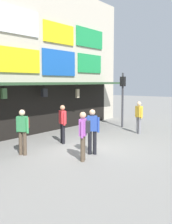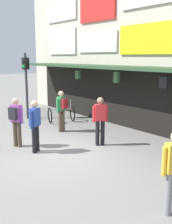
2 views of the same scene
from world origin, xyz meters
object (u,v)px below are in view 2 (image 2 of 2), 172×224
bicycle_parked (61,114)px  pedestrian_in_yellow (62,108)px  pedestrian_in_purple (16,119)px  traffic_light_near (26,75)px  pedestrian_in_blue (35,123)px  pedestrian_in_red (100,119)px

bicycle_parked → pedestrian_in_yellow: 1.78m
pedestrian_in_purple → traffic_light_near: bearing=149.0°
pedestrian_in_blue → pedestrian_in_yellow: 2.55m
traffic_light_near → pedestrian_in_blue: bearing=-23.4°
bicycle_parked → pedestrian_in_blue: bearing=-44.6°
pedestrian_in_yellow → pedestrian_in_blue: bearing=-52.7°
pedestrian_in_yellow → pedestrian_in_purple: 2.37m
bicycle_parked → pedestrian_in_purple: (2.09, -3.17, 0.59)m
pedestrian_in_yellow → pedestrian_in_purple: same height
bicycle_parked → pedestrian_in_blue: size_ratio=0.79×
pedestrian_in_red → pedestrian_in_purple: size_ratio=1.00×
pedestrian_in_blue → pedestrian_in_red: (0.75, 2.08, 0.00)m
pedestrian_in_red → bicycle_parked: bearing=167.2°
bicycle_parked → pedestrian_in_red: pedestrian_in_red is taller
bicycle_parked → pedestrian_in_blue: (2.97, -2.93, 0.55)m
pedestrian_in_blue → bicycle_parked: bearing=135.4°
bicycle_parked → pedestrian_in_red: size_ratio=0.79×
pedestrian_in_purple → bicycle_parked: bearing=123.4°
bicycle_parked → pedestrian_in_purple: size_ratio=0.79×
traffic_light_near → pedestrian_in_purple: (3.76, -2.26, -1.16)m
pedestrian_in_yellow → pedestrian_in_red: size_ratio=1.00×
pedestrian_in_blue → pedestrian_in_red: same height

